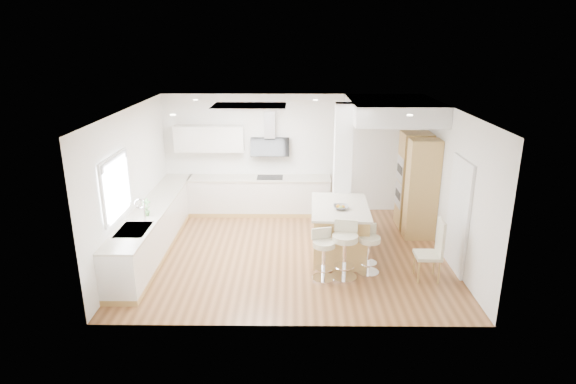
{
  "coord_description": "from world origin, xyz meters",
  "views": [
    {
      "loc": [
        0.02,
        -8.61,
        4.05
      ],
      "look_at": [
        -0.06,
        0.4,
        1.13
      ],
      "focal_mm": 30.0,
      "sensor_mm": 36.0,
      "label": 1
    }
  ],
  "objects_px": {
    "bar_stool_b": "(345,247)",
    "peninsula": "(339,230)",
    "bar_stool_c": "(369,247)",
    "dining_chair": "(434,248)",
    "bar_stool_a": "(323,252)"
  },
  "relations": [
    {
      "from": "peninsula",
      "to": "bar_stool_b",
      "type": "height_order",
      "value": "peninsula"
    },
    {
      "from": "dining_chair",
      "to": "bar_stool_c",
      "type": "bearing_deg",
      "value": 169.28
    },
    {
      "from": "bar_stool_c",
      "to": "dining_chair",
      "type": "height_order",
      "value": "dining_chair"
    },
    {
      "from": "peninsula",
      "to": "dining_chair",
      "type": "relative_size",
      "value": 1.51
    },
    {
      "from": "bar_stool_b",
      "to": "peninsula",
      "type": "bearing_deg",
      "value": 99.72
    },
    {
      "from": "bar_stool_c",
      "to": "dining_chair",
      "type": "distance_m",
      "value": 1.11
    },
    {
      "from": "bar_stool_b",
      "to": "bar_stool_c",
      "type": "bearing_deg",
      "value": 32.17
    },
    {
      "from": "peninsula",
      "to": "bar_stool_a",
      "type": "distance_m",
      "value": 1.09
    },
    {
      "from": "bar_stool_b",
      "to": "bar_stool_c",
      "type": "relative_size",
      "value": 1.16
    },
    {
      "from": "bar_stool_c",
      "to": "dining_chair",
      "type": "relative_size",
      "value": 0.8
    },
    {
      "from": "bar_stool_a",
      "to": "dining_chair",
      "type": "distance_m",
      "value": 1.9
    },
    {
      "from": "bar_stool_c",
      "to": "dining_chair",
      "type": "bearing_deg",
      "value": -25.58
    },
    {
      "from": "dining_chair",
      "to": "peninsula",
      "type": "bearing_deg",
      "value": 147.71
    },
    {
      "from": "peninsula",
      "to": "bar_stool_a",
      "type": "height_order",
      "value": "peninsula"
    },
    {
      "from": "peninsula",
      "to": "bar_stool_c",
      "type": "relative_size",
      "value": 1.88
    }
  ]
}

